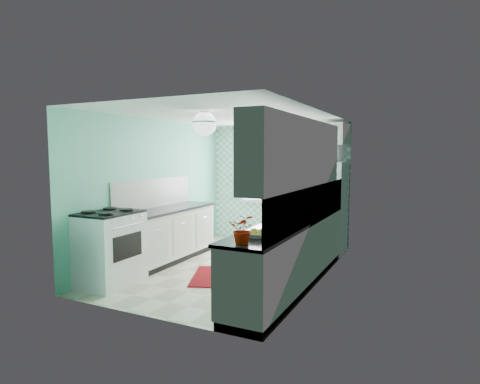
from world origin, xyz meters
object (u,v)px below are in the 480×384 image
at_px(fruit_bowl, 257,235).
at_px(microwave, 326,153).
at_px(ceiling_light, 205,123).
at_px(sink, 314,212).
at_px(fridge, 324,207).
at_px(potted_plant, 243,229).
at_px(stove, 109,247).

distance_m(fruit_bowl, microwave, 3.56).
distance_m(ceiling_light, sink, 2.39).
relative_size(fruit_bowl, microwave, 0.46).
height_order(fridge, microwave, microwave).
distance_m(ceiling_light, microwave, 2.83).
relative_size(ceiling_light, fruit_bowl, 1.24).
bearing_deg(ceiling_light, fridge, 66.65).
relative_size(fruit_bowl, potted_plant, 0.87).
height_order(stove, potted_plant, potted_plant).
height_order(sink, microwave, microwave).
xyz_separation_m(ceiling_light, stove, (-1.20, -0.70, -1.78)).
xyz_separation_m(fridge, potted_plant, (0.09, -3.80, 0.23)).
bearing_deg(stove, fruit_bowl, -3.42).
height_order(potted_plant, microwave, microwave).
xyz_separation_m(fridge, fruit_bowl, (0.09, -3.44, 0.10)).
height_order(fridge, sink, fridge).
bearing_deg(microwave, potted_plant, 95.14).
distance_m(fridge, fruit_bowl, 3.44).
xyz_separation_m(stove, sink, (2.40, 2.22, 0.38)).
relative_size(sink, microwave, 0.87).
bearing_deg(stove, microwave, 55.31).
bearing_deg(fridge, stove, -122.10).
bearing_deg(sink, microwave, 93.06).
bearing_deg(sink, potted_plant, -92.14).
xyz_separation_m(potted_plant, microwave, (-0.09, 3.80, 0.81)).
xyz_separation_m(fridge, sink, (0.09, -1.05, 0.06)).
distance_m(ceiling_light, stove, 2.25).
xyz_separation_m(ceiling_light, potted_plant, (1.20, -1.23, -1.22)).
bearing_deg(stove, ceiling_light, 30.78).
xyz_separation_m(fridge, stove, (-2.31, -3.27, -0.32)).
height_order(sink, fruit_bowl, sink).
distance_m(stove, fruit_bowl, 2.44).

